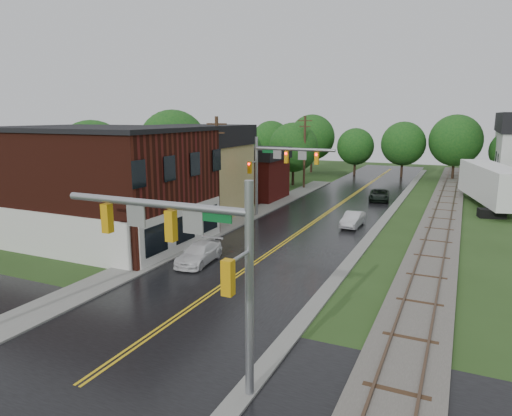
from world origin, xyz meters
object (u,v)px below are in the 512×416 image
Objects in this scene: utility_pole_b at (217,170)px; utility_pole_c at (305,151)px; sedan_silver at (353,219)px; pickup_white at (199,254)px; semi_trailer at (491,183)px; suv_dark at (379,195)px; tree_left_c at (239,153)px; tree_left_a at (94,159)px; brick_building at (102,184)px; traffic_signal_near at (191,244)px; traffic_signal_far at (278,163)px; tree_left_e at (294,149)px; tree_left_b at (174,146)px.

utility_pole_b and utility_pole_c have the same top height.
sedan_silver is 14.95m from pickup_white.
suv_dark is at bearing -175.47° from semi_trailer.
pickup_white is (10.65, -26.75, -3.90)m from tree_left_c.
utility_pole_b reaches higher than tree_left_a.
brick_building is 24.94m from tree_left_c.
traffic_signal_near reaches higher than suv_dark.
utility_pole_c reaches higher than brick_building.
tree_left_c is (6.00, 18.00, -0.60)m from tree_left_a.
traffic_signal_far is at bearing -143.04° from semi_trailer.
utility_pole_b is 11.91m from sedan_silver.
tree_left_e is at bearing 165.88° from semi_trailer.
traffic_signal_near is at bearing -40.47° from tree_left_a.
tree_left_c reaches higher than traffic_signal_far.
brick_building is at bearing -141.89° from sedan_silver.
tree_left_b is at bearing 107.61° from brick_building.
semi_trailer is (33.85, 18.25, -2.65)m from tree_left_a.
tree_left_b is at bearing -168.48° from suv_dark.
sedan_silver is (21.26, -5.34, -5.10)m from tree_left_b.
traffic_signal_far is 14.52m from pickup_white.
traffic_signal_far is 0.82× the size of utility_pole_b.
brick_building is 1.59× the size of utility_pole_b.
brick_building is 10.10m from pickup_white.
traffic_signal_far is 8.15m from sedan_silver.
brick_building is at bearing 164.03° from pickup_white.
suv_dark is at bearing 90.20° from traffic_signal_near.
tree_left_a is 19.34m from pickup_white.
utility_pole_c is at bearing 30.20° from tree_left_c.
tree_left_b is 16.67m from tree_left_e.
utility_pole_c reaches higher than traffic_signal_near.
brick_building is 10.14m from tree_left_a.
semi_trailer is (20.81, -3.85, -2.26)m from utility_pole_c.
semi_trailer is (27.85, 0.25, -2.05)m from tree_left_c.
utility_pole_c reaches higher than pickup_white.
traffic_signal_far reaches higher than semi_trailer.
tree_left_b is 22.50m from sedan_silver.
tree_left_e is (9.00, 14.00, -0.90)m from tree_left_b.
traffic_signal_far is 0.53× the size of semi_trailer.
suv_dark is 1.05× the size of pickup_white.
traffic_signal_far reaches higher than sedan_silver.
utility_pole_c is 16.42m from tree_left_b.
tree_left_a is at bearing 136.87° from brick_building.
semi_trailer is (10.53, 38.15, -2.51)m from traffic_signal_near.
tree_left_e is at bearing 137.16° from utility_pole_c.
tree_left_a is 0.62× the size of semi_trailer.
sedan_silver is (17.26, -13.34, -3.90)m from tree_left_c.
sedan_silver is at bearing 59.07° from pickup_white.
tree_left_c is at bearing -179.48° from semi_trailer.
brick_building is 1.59× the size of utility_pole_c.
utility_pole_c is at bearing 147.41° from suv_dark.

